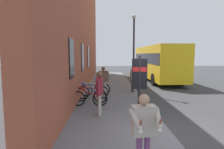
% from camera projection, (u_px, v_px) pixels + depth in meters
% --- Properties ---
extents(ground, '(60.00, 60.00, 0.00)m').
position_uv_depth(ground, '(154.00, 95.00, 11.96)').
color(ground, '#38383A').
extents(sidewalk_pavement, '(24.00, 3.50, 0.12)m').
position_uv_depth(sidewalk_pavement, '(111.00, 88.00, 13.87)').
color(sidewalk_pavement, slate).
rests_on(sidewalk_pavement, ground).
extents(station_facade, '(22.00, 0.65, 9.65)m').
position_uv_depth(station_facade, '(84.00, 25.00, 14.28)').
color(station_facade, brown).
rests_on(station_facade, ground).
extents(bicycle_nearest_sign, '(0.48, 1.77, 0.97)m').
position_uv_depth(bicycle_nearest_sign, '(89.00, 98.00, 8.84)').
color(bicycle_nearest_sign, black).
rests_on(bicycle_nearest_sign, sidewalk_pavement).
extents(bicycle_leaning_wall, '(0.68, 1.70, 0.97)m').
position_uv_depth(bicycle_leaning_wall, '(91.00, 95.00, 9.56)').
color(bicycle_leaning_wall, black).
rests_on(bicycle_leaning_wall, sidewalk_pavement).
extents(bicycle_mid_rack, '(0.48, 1.77, 0.97)m').
position_uv_depth(bicycle_mid_rack, '(93.00, 92.00, 10.28)').
color(bicycle_mid_rack, black).
rests_on(bicycle_mid_rack, sidewalk_pavement).
extents(bicycle_far_end, '(0.48, 1.77, 0.97)m').
position_uv_depth(bicycle_far_end, '(96.00, 89.00, 11.07)').
color(bicycle_far_end, black).
rests_on(bicycle_far_end, sidewalk_pavement).
extents(transit_info_sign, '(0.17, 0.56, 2.40)m').
position_uv_depth(transit_info_sign, '(139.00, 78.00, 6.74)').
color(transit_info_sign, black).
rests_on(transit_info_sign, sidewalk_pavement).
extents(city_bus, '(10.53, 2.73, 3.35)m').
position_uv_depth(city_bus, '(157.00, 61.00, 18.66)').
color(city_bus, yellow).
rests_on(city_bus, ground).
extents(pedestrian_crossing_street, '(0.59, 0.23, 1.55)m').
position_uv_depth(pedestrian_crossing_street, '(132.00, 77.00, 12.48)').
color(pedestrian_crossing_street, brown).
rests_on(pedestrian_crossing_street, sidewalk_pavement).
extents(pedestrian_by_facade, '(0.33, 0.65, 1.73)m').
position_uv_depth(pedestrian_by_facade, '(103.00, 78.00, 11.03)').
color(pedestrian_by_facade, '#B2A599').
rests_on(pedestrian_by_facade, sidewalk_pavement).
extents(pedestrian_near_bus, '(0.67, 0.28, 1.78)m').
position_uv_depth(pedestrian_near_bus, '(99.00, 89.00, 7.43)').
color(pedestrian_near_bus, '#B2A599').
rests_on(pedestrian_near_bus, sidewalk_pavement).
extents(tourist_with_hotdogs, '(0.61, 0.64, 1.67)m').
position_uv_depth(tourist_with_hotdogs, '(144.00, 125.00, 3.74)').
color(tourist_with_hotdogs, '#723F72').
rests_on(tourist_with_hotdogs, sidewalk_pavement).
extents(street_lamp, '(0.28, 0.28, 4.96)m').
position_uv_depth(street_lamp, '(134.00, 46.00, 11.94)').
color(street_lamp, '#333338').
rests_on(street_lamp, sidewalk_pavement).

